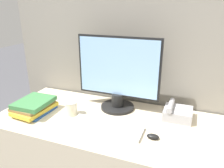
{
  "coord_description": "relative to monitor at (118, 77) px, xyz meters",
  "views": [
    {
      "loc": [
        0.45,
        -0.83,
        1.48
      ],
      "look_at": [
        -0.01,
        0.37,
        1.01
      ],
      "focal_mm": 35.0,
      "sensor_mm": 36.0,
      "label": 1
    }
  ],
  "objects": [
    {
      "name": "book_stack",
      "position": [
        -0.52,
        -0.27,
        -0.19
      ],
      "size": [
        0.22,
        0.3,
        0.09
      ],
      "color": "#264C8C",
      "rests_on": "desk"
    },
    {
      "name": "coffee_cup",
      "position": [
        -0.26,
        -0.21,
        -0.19
      ],
      "size": [
        0.08,
        0.08,
        0.1
      ],
      "color": "beige",
      "rests_on": "desk"
    },
    {
      "name": "mouse",
      "position": [
        0.32,
        -0.29,
        -0.23
      ],
      "size": [
        0.07,
        0.04,
        0.03
      ],
      "color": "black",
      "rests_on": "desk"
    },
    {
      "name": "monitor",
      "position": [
        0.0,
        0.0,
        0.0
      ],
      "size": [
        0.58,
        0.24,
        0.52
      ],
      "color": "black",
      "rests_on": "desk"
    },
    {
      "name": "cubicle_panel_rear",
      "position": [
        0.03,
        0.19,
        -0.25
      ],
      "size": [
        1.95,
        0.04,
        1.53
      ],
      "color": "gray",
      "rests_on": "ground_plane"
    },
    {
      "name": "desk_telephone",
      "position": [
        0.42,
        -0.0,
        -0.2
      ],
      "size": [
        0.18,
        0.18,
        0.1
      ],
      "color": "#99999E",
      "rests_on": "desk"
    },
    {
      "name": "desk",
      "position": [
        0.03,
        -0.18,
        -0.62
      ],
      "size": [
        1.55,
        0.67,
        0.77
      ],
      "color": "beige",
      "rests_on": "ground_plane"
    },
    {
      "name": "keyboard",
      "position": [
        0.03,
        -0.29,
        -0.23
      ],
      "size": [
        0.45,
        0.16,
        0.02
      ],
      "color": "silver",
      "rests_on": "desk"
    }
  ]
}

